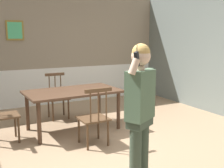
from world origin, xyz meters
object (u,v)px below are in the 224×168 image
chair_at_table_head (3,115)px  person_figure (140,106)px  dining_table (73,95)px  chair_by_doorway (94,117)px  chair_near_window (58,97)px

chair_at_table_head → person_figure: size_ratio=0.57×
dining_table → chair_at_table_head: 1.27m
chair_by_doorway → chair_at_table_head: chair_by_doorway is taller
chair_near_window → chair_by_doorway: (0.08, -1.77, -0.00)m
chair_at_table_head → person_figure: (1.29, -2.16, 0.49)m
dining_table → chair_by_doorway: bearing=-87.3°
chair_near_window → chair_at_table_head: chair_near_window is taller
dining_table → chair_at_table_head: (-1.25, -0.06, -0.20)m
chair_near_window → person_figure: bearing=91.4°
chair_at_table_head → person_figure: 2.57m
person_figure → chair_at_table_head: bearing=-87.4°
dining_table → chair_at_table_head: bearing=-177.3°
person_figure → chair_by_doorway: bearing=-118.3°
chair_by_doorway → chair_at_table_head: (-1.29, 0.83, 0.00)m
chair_near_window → chair_by_doorway: 1.78m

